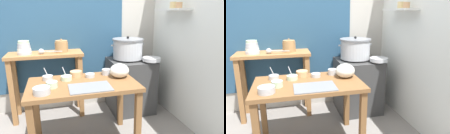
% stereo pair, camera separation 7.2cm
% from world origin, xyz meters
% --- Properties ---
extents(wall_back, '(4.40, 0.12, 2.60)m').
position_xyz_m(wall_back, '(0.08, 1.10, 1.30)').
color(wall_back, '#B2ADA3').
rests_on(wall_back, ground).
extents(wall_right, '(0.30, 3.20, 2.60)m').
position_xyz_m(wall_right, '(1.40, 0.20, 1.30)').
color(wall_right, silver).
rests_on(wall_right, ground).
extents(prep_table, '(1.10, 0.66, 0.72)m').
position_xyz_m(prep_table, '(0.04, 0.03, 0.61)').
color(prep_table, brown).
rests_on(prep_table, ground).
extents(back_shelf_table, '(0.96, 0.40, 0.90)m').
position_xyz_m(back_shelf_table, '(-0.33, 0.83, 0.68)').
color(back_shelf_table, '#9E6B3D').
rests_on(back_shelf_table, ground).
extents(stove_block, '(0.60, 0.61, 0.78)m').
position_xyz_m(stove_block, '(0.83, 0.70, 0.38)').
color(stove_block, '#383838').
rests_on(stove_block, ground).
extents(steamer_pot, '(0.48, 0.44, 0.32)m').
position_xyz_m(steamer_pot, '(0.79, 0.72, 0.92)').
color(steamer_pot, '#B7BABF').
rests_on(steamer_pot, stove_block).
extents(clay_pot, '(0.17, 0.17, 0.18)m').
position_xyz_m(clay_pot, '(-0.11, 0.83, 0.98)').
color(clay_pot, '#A37A4C').
rests_on(clay_pot, back_shelf_table).
extents(bowl_stack_enamel, '(0.18, 0.18, 0.17)m').
position_xyz_m(bowl_stack_enamel, '(-0.58, 0.80, 0.98)').
color(bowl_stack_enamel, '#B7BABF').
rests_on(bowl_stack_enamel, back_shelf_table).
extents(ladle, '(0.29, 0.11, 0.07)m').
position_xyz_m(ladle, '(-0.36, 0.75, 0.94)').
color(ladle, '#B7BABF').
rests_on(ladle, back_shelf_table).
extents(serving_tray, '(0.40, 0.28, 0.01)m').
position_xyz_m(serving_tray, '(0.09, -0.14, 0.72)').
color(serving_tray, slate).
rests_on(serving_tray, prep_table).
extents(plastic_bag, '(0.21, 0.21, 0.15)m').
position_xyz_m(plastic_bag, '(0.46, 0.10, 0.80)').
color(plastic_bag, silver).
rests_on(plastic_bag, prep_table).
extents(wide_pan, '(0.24, 0.24, 0.05)m').
position_xyz_m(wide_pan, '(1.04, 0.47, 0.80)').
color(wide_pan, '#B7BABF').
rests_on(wide_pan, stove_block).
extents(prep_bowl_0, '(0.15, 0.15, 0.06)m').
position_xyz_m(prep_bowl_0, '(-0.35, -0.16, 0.75)').
color(prep_bowl_0, '#B7BABF').
rests_on(prep_bowl_0, prep_table).
extents(prep_bowl_1, '(0.11, 0.11, 0.14)m').
position_xyz_m(prep_bowl_1, '(-0.30, 0.22, 0.75)').
color(prep_bowl_1, '#B7BABF').
rests_on(prep_bowl_1, prep_table).
extents(prep_bowl_2, '(0.11, 0.11, 0.06)m').
position_xyz_m(prep_bowl_2, '(-0.26, -0.03, 0.75)').
color(prep_bowl_2, '#B7D1AD').
rests_on(prep_bowl_2, prep_table).
extents(prep_bowl_3, '(0.11, 0.11, 0.15)m').
position_xyz_m(prep_bowl_3, '(-0.11, 0.16, 0.75)').
color(prep_bowl_3, '#B7D1AD').
rests_on(prep_bowl_3, prep_table).
extents(prep_bowl_4, '(0.13, 0.13, 0.06)m').
position_xyz_m(prep_bowl_4, '(0.00, 0.26, 0.75)').
color(prep_bowl_4, tan).
rests_on(prep_bowl_4, prep_table).
extents(prep_bowl_5, '(0.10, 0.10, 0.06)m').
position_xyz_m(prep_bowl_5, '(0.34, 0.24, 0.75)').
color(prep_bowl_5, '#B7BABF').
rests_on(prep_bowl_5, prep_table).
extents(prep_bowl_6, '(0.10, 0.10, 0.04)m').
position_xyz_m(prep_bowl_6, '(0.15, 0.19, 0.74)').
color(prep_bowl_6, '#B7BABF').
rests_on(prep_bowl_6, prep_table).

